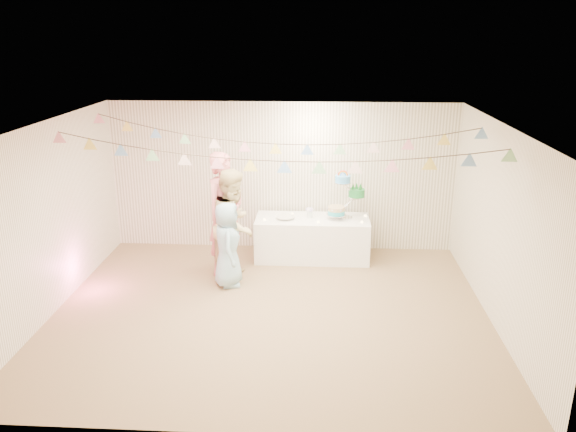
# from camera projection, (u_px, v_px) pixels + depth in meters

# --- Properties ---
(floor) EXTENTS (6.00, 6.00, 0.00)m
(floor) POSITION_uv_depth(u_px,v_px,m) (270.00, 312.00, 7.82)
(floor) COLOR #826546
(floor) RESTS_ON ground
(ceiling) EXTENTS (6.00, 6.00, 0.00)m
(ceiling) POSITION_uv_depth(u_px,v_px,m) (268.00, 126.00, 7.00)
(ceiling) COLOR silver
(ceiling) RESTS_ON ground
(back_wall) EXTENTS (6.00, 6.00, 0.00)m
(back_wall) POSITION_uv_depth(u_px,v_px,m) (282.00, 177.00, 9.78)
(back_wall) COLOR white
(back_wall) RESTS_ON ground
(front_wall) EXTENTS (6.00, 6.00, 0.00)m
(front_wall) POSITION_uv_depth(u_px,v_px,m) (245.00, 315.00, 5.05)
(front_wall) COLOR white
(front_wall) RESTS_ON ground
(left_wall) EXTENTS (5.00, 5.00, 0.00)m
(left_wall) POSITION_uv_depth(u_px,v_px,m) (49.00, 220.00, 7.58)
(left_wall) COLOR white
(left_wall) RESTS_ON ground
(right_wall) EXTENTS (5.00, 5.00, 0.00)m
(right_wall) POSITION_uv_depth(u_px,v_px,m) (500.00, 228.00, 7.25)
(right_wall) COLOR white
(right_wall) RESTS_ON ground
(table) EXTENTS (1.92, 0.77, 0.72)m
(table) POSITION_uv_depth(u_px,v_px,m) (312.00, 238.00, 9.57)
(table) COLOR white
(table) RESTS_ON floor
(cake_stand) EXTENTS (0.69, 0.41, 0.77)m
(cake_stand) POSITION_uv_depth(u_px,v_px,m) (346.00, 194.00, 9.34)
(cake_stand) COLOR silver
(cake_stand) RESTS_ON table
(cake_bottom) EXTENTS (0.31, 0.31, 0.15)m
(cake_bottom) POSITION_uv_depth(u_px,v_px,m) (336.00, 212.00, 9.39)
(cake_bottom) COLOR #29B2C0
(cake_bottom) RESTS_ON cake_stand
(cake_middle) EXTENTS (0.27, 0.27, 0.22)m
(cake_middle) POSITION_uv_depth(u_px,v_px,m) (356.00, 195.00, 9.43)
(cake_middle) COLOR #1B7E34
(cake_middle) RESTS_ON cake_stand
(cake_top_tier) EXTENTS (0.25, 0.25, 0.19)m
(cake_top_tier) POSITION_uv_depth(u_px,v_px,m) (343.00, 181.00, 9.24)
(cake_top_tier) COLOR #4CA5EF
(cake_top_tier) RESTS_ON cake_stand
(platter) EXTENTS (0.31, 0.31, 0.02)m
(platter) POSITION_uv_depth(u_px,v_px,m) (286.00, 217.00, 9.42)
(platter) COLOR white
(platter) RESTS_ON table
(posy) EXTENTS (0.15, 0.15, 0.18)m
(posy) POSITION_uv_depth(u_px,v_px,m) (310.00, 211.00, 9.47)
(posy) COLOR white
(posy) RESTS_ON table
(person_adult_a) EXTENTS (0.79, 0.86, 1.98)m
(person_adult_a) POSITION_uv_depth(u_px,v_px,m) (225.00, 214.00, 8.82)
(person_adult_a) COLOR #CF6C71
(person_adult_a) RESTS_ON floor
(person_adult_b) EXTENTS (0.82, 0.97, 1.77)m
(person_adult_b) POSITION_uv_depth(u_px,v_px,m) (234.00, 225.00, 8.65)
(person_adult_b) COLOR #D7BF84
(person_adult_b) RESTS_ON floor
(person_child) EXTENTS (0.52, 0.71, 1.32)m
(person_child) POSITION_uv_depth(u_px,v_px,m) (228.00, 244.00, 8.47)
(person_child) COLOR #94BFD2
(person_child) RESTS_ON floor
(bunting_back) EXTENTS (5.60, 1.10, 0.40)m
(bunting_back) POSITION_uv_depth(u_px,v_px,m) (275.00, 131.00, 8.12)
(bunting_back) COLOR pink
(bunting_back) RESTS_ON ceiling
(bunting_front) EXTENTS (5.60, 0.90, 0.36)m
(bunting_front) POSITION_uv_depth(u_px,v_px,m) (267.00, 151.00, 6.90)
(bunting_front) COLOR #72A5E5
(bunting_front) RESTS_ON ceiling
(tealight_0) EXTENTS (0.04, 0.04, 0.03)m
(tealight_0) POSITION_uv_depth(u_px,v_px,m) (264.00, 219.00, 9.35)
(tealight_0) COLOR #FFD88C
(tealight_0) RESTS_ON table
(tealight_1) EXTENTS (0.04, 0.04, 0.03)m
(tealight_1) POSITION_uv_depth(u_px,v_px,m) (292.00, 214.00, 9.64)
(tealight_1) COLOR #FFD88C
(tealight_1) RESTS_ON table
(tealight_2) EXTENTS (0.04, 0.04, 0.03)m
(tealight_2) POSITION_uv_depth(u_px,v_px,m) (318.00, 222.00, 9.24)
(tealight_2) COLOR #FFD88C
(tealight_2) RESTS_ON table
(tealight_3) EXTENTS (0.04, 0.04, 0.03)m
(tealight_3) POSITION_uv_depth(u_px,v_px,m) (333.00, 214.00, 9.64)
(tealight_3) COLOR #FFD88C
(tealight_3) RESTS_ON table
(tealight_4) EXTENTS (0.04, 0.04, 0.03)m
(tealight_4) POSITION_uv_depth(u_px,v_px,m) (362.00, 222.00, 9.24)
(tealight_4) COLOR #FFD88C
(tealight_4) RESTS_ON table
(tealight_5) EXTENTS (0.04, 0.04, 0.03)m
(tealight_5) POSITION_uv_depth(u_px,v_px,m) (365.00, 216.00, 9.54)
(tealight_5) COLOR #FFD88C
(tealight_5) RESTS_ON table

